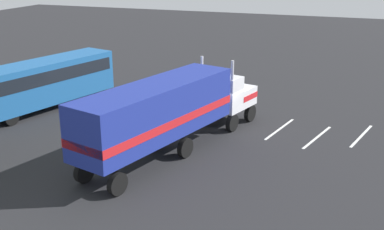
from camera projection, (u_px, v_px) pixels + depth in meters
ground_plane at (223, 126)px, 30.76m from camera, size 120.00×120.00×0.00m
lane_stripe_near at (280, 129)px, 30.22m from camera, size 4.33×1.11×0.01m
lane_stripe_mid at (317, 137)px, 28.87m from camera, size 4.30×1.26×0.01m
lane_stripe_far at (361, 136)px, 29.08m from camera, size 4.31×1.21×0.01m
semi_truck at (170, 109)px, 25.97m from camera, size 14.31×6.13×4.50m
person_bystander at (141, 129)px, 27.65m from camera, size 0.37×0.48×1.63m
parked_bus at (45, 80)px, 33.74m from camera, size 11.29×5.30×3.40m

